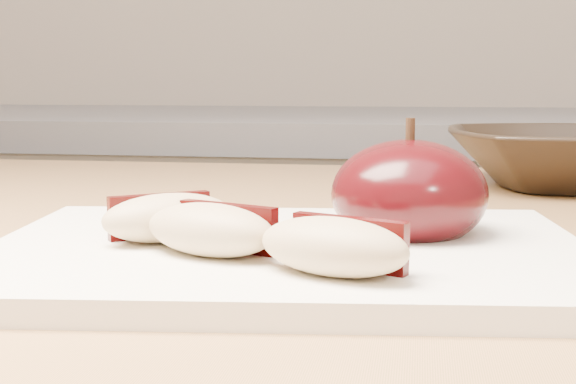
# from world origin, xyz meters

# --- Properties ---
(cutting_board) EXTENTS (0.31, 0.24, 0.01)m
(cutting_board) POSITION_xyz_m (0.09, 0.35, 0.91)
(cutting_board) COLOR white
(cutting_board) RESTS_ON island_counter
(apple_half) EXTENTS (0.11, 0.11, 0.07)m
(apple_half) POSITION_xyz_m (0.15, 0.39, 0.93)
(apple_half) COLOR black
(apple_half) RESTS_ON cutting_board
(apple_wedge_a) EXTENTS (0.07, 0.07, 0.02)m
(apple_wedge_a) POSITION_xyz_m (0.04, 0.34, 0.92)
(apple_wedge_a) COLOR tan
(apple_wedge_a) RESTS_ON cutting_board
(apple_wedge_b) EXTENTS (0.07, 0.05, 0.02)m
(apple_wedge_b) POSITION_xyz_m (0.06, 0.32, 0.92)
(apple_wedge_b) COLOR tan
(apple_wedge_b) RESTS_ON cutting_board
(apple_wedge_c) EXTENTS (0.07, 0.06, 0.02)m
(apple_wedge_c) POSITION_xyz_m (0.12, 0.29, 0.92)
(apple_wedge_c) COLOR tan
(apple_wedge_c) RESTS_ON cutting_board
(bowl) EXTENTS (0.23, 0.23, 0.05)m
(bowl) POSITION_xyz_m (0.28, 0.68, 0.92)
(bowl) COLOR black
(bowl) RESTS_ON island_counter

